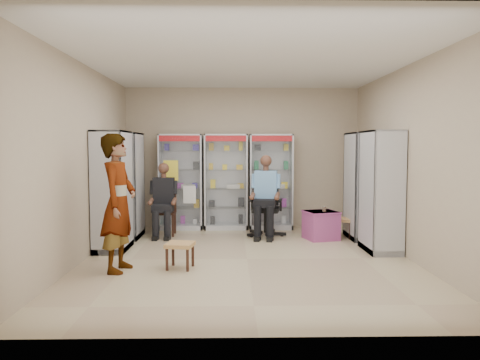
{
  "coord_description": "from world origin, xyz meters",
  "views": [
    {
      "loc": [
        -0.25,
        -7.13,
        1.72
      ],
      "look_at": [
        -0.09,
        0.7,
        1.18
      ],
      "focal_mm": 35.0,
      "sensor_mm": 36.0,
      "label": 1
    }
  ],
  "objects_px": {
    "cabinet_left_far": "(127,185)",
    "woven_stool_b": "(180,256)",
    "woven_stool_a": "(343,228)",
    "seated_shopkeeper": "(266,198)",
    "cabinet_back_left": "(181,182)",
    "wooden_chair": "(165,211)",
    "cabinet_back_mid": "(226,182)",
    "cabinet_back_right": "(271,182)",
    "office_chair": "(266,206)",
    "pink_trunk": "(321,225)",
    "standing_man": "(118,203)",
    "cabinet_right_far": "(362,186)",
    "cabinet_right_near": "(381,191)",
    "cabinet_left_near": "(113,191)"
  },
  "relations": [
    {
      "from": "cabinet_left_far",
      "to": "woven_stool_a",
      "type": "height_order",
      "value": "cabinet_left_far"
    },
    {
      "from": "seated_shopkeeper",
      "to": "woven_stool_a",
      "type": "relative_size",
      "value": 3.95
    },
    {
      "from": "cabinet_back_mid",
      "to": "cabinet_left_near",
      "type": "bearing_deg",
      "value": -132.8
    },
    {
      "from": "cabinet_right_far",
      "to": "woven_stool_b",
      "type": "distance_m",
      "value": 3.94
    },
    {
      "from": "cabinet_back_mid",
      "to": "cabinet_left_near",
      "type": "relative_size",
      "value": 1.0
    },
    {
      "from": "cabinet_back_left",
      "to": "wooden_chair",
      "type": "xyz_separation_m",
      "value": [
        -0.25,
        -0.73,
        -0.53
      ]
    },
    {
      "from": "cabinet_back_right",
      "to": "pink_trunk",
      "type": "bearing_deg",
      "value": -55.08
    },
    {
      "from": "cabinet_right_near",
      "to": "cabinet_left_near",
      "type": "height_order",
      "value": "same"
    },
    {
      "from": "pink_trunk",
      "to": "woven_stool_b",
      "type": "bearing_deg",
      "value": -139.38
    },
    {
      "from": "wooden_chair",
      "to": "cabinet_right_near",
      "type": "bearing_deg",
      "value": -21.64
    },
    {
      "from": "cabinet_back_left",
      "to": "cabinet_back_mid",
      "type": "bearing_deg",
      "value": 0.0
    },
    {
      "from": "cabinet_back_left",
      "to": "cabinet_back_right",
      "type": "distance_m",
      "value": 1.9
    },
    {
      "from": "cabinet_back_left",
      "to": "cabinet_back_mid",
      "type": "distance_m",
      "value": 0.95
    },
    {
      "from": "woven_stool_a",
      "to": "seated_shopkeeper",
      "type": "bearing_deg",
      "value": 174.41
    },
    {
      "from": "cabinet_right_near",
      "to": "woven_stool_b",
      "type": "height_order",
      "value": "cabinet_right_near"
    },
    {
      "from": "cabinet_back_mid",
      "to": "cabinet_right_far",
      "type": "distance_m",
      "value": 2.82
    },
    {
      "from": "office_chair",
      "to": "cabinet_back_mid",
      "type": "bearing_deg",
      "value": 142.62
    },
    {
      "from": "cabinet_left_far",
      "to": "woven_stool_b",
      "type": "height_order",
      "value": "cabinet_left_far"
    },
    {
      "from": "cabinet_back_left",
      "to": "cabinet_back_mid",
      "type": "height_order",
      "value": "same"
    },
    {
      "from": "cabinet_left_near",
      "to": "standing_man",
      "type": "distance_m",
      "value": 1.42
    },
    {
      "from": "cabinet_right_near",
      "to": "woven_stool_b",
      "type": "distance_m",
      "value": 3.47
    },
    {
      "from": "cabinet_back_left",
      "to": "cabinet_back_right",
      "type": "bearing_deg",
      "value": 0.0
    },
    {
      "from": "cabinet_left_far",
      "to": "cabinet_left_near",
      "type": "height_order",
      "value": "same"
    },
    {
      "from": "cabinet_right_far",
      "to": "pink_trunk",
      "type": "bearing_deg",
      "value": 95.5
    },
    {
      "from": "pink_trunk",
      "to": "woven_stool_a",
      "type": "height_order",
      "value": "pink_trunk"
    },
    {
      "from": "cabinet_back_mid",
      "to": "cabinet_right_near",
      "type": "bearing_deg",
      "value": -40.84
    },
    {
      "from": "cabinet_back_right",
      "to": "cabinet_right_far",
      "type": "relative_size",
      "value": 1.0
    },
    {
      "from": "cabinet_left_near",
      "to": "woven_stool_b",
      "type": "xyz_separation_m",
      "value": [
        1.26,
        -1.25,
        -0.81
      ]
    },
    {
      "from": "office_chair",
      "to": "cabinet_left_far",
      "type": "bearing_deg",
      "value": -168.31
    },
    {
      "from": "woven_stool_a",
      "to": "standing_man",
      "type": "distance_m",
      "value": 4.46
    },
    {
      "from": "pink_trunk",
      "to": "standing_man",
      "type": "distance_m",
      "value": 3.98
    },
    {
      "from": "cabinet_left_far",
      "to": "woven_stool_b",
      "type": "xyz_separation_m",
      "value": [
        1.26,
        -2.35,
        -0.81
      ]
    },
    {
      "from": "cabinet_back_right",
      "to": "office_chair",
      "type": "distance_m",
      "value": 0.95
    },
    {
      "from": "cabinet_left_far",
      "to": "standing_man",
      "type": "relative_size",
      "value": 1.04
    },
    {
      "from": "wooden_chair",
      "to": "pink_trunk",
      "type": "distance_m",
      "value": 3.04
    },
    {
      "from": "cabinet_back_mid",
      "to": "cabinet_left_near",
      "type": "height_order",
      "value": "same"
    },
    {
      "from": "wooden_chair",
      "to": "cabinet_right_far",
      "type": "bearing_deg",
      "value": -6.04
    },
    {
      "from": "cabinet_back_mid",
      "to": "woven_stool_a",
      "type": "relative_size",
      "value": 5.34
    },
    {
      "from": "cabinet_back_left",
      "to": "cabinet_left_far",
      "type": "xyz_separation_m",
      "value": [
        -0.93,
        -0.93,
        0.0
      ]
    },
    {
      "from": "office_chair",
      "to": "woven_stool_b",
      "type": "distance_m",
      "value": 2.84
    },
    {
      "from": "cabinet_right_far",
      "to": "woven_stool_a",
      "type": "bearing_deg",
      "value": 73.85
    },
    {
      "from": "office_chair",
      "to": "cabinet_left_near",
      "type": "bearing_deg",
      "value": -146.14
    },
    {
      "from": "seated_shopkeeper",
      "to": "cabinet_left_far",
      "type": "bearing_deg",
      "value": -169.38
    },
    {
      "from": "cabinet_back_left",
      "to": "pink_trunk",
      "type": "bearing_deg",
      "value": -23.74
    },
    {
      "from": "cabinet_right_far",
      "to": "standing_man",
      "type": "height_order",
      "value": "cabinet_right_far"
    },
    {
      "from": "cabinet_left_far",
      "to": "cabinet_left_near",
      "type": "distance_m",
      "value": 1.1
    },
    {
      "from": "seated_shopkeeper",
      "to": "pink_trunk",
      "type": "relative_size",
      "value": 2.67
    },
    {
      "from": "cabinet_back_mid",
      "to": "wooden_chair",
      "type": "height_order",
      "value": "cabinet_back_mid"
    },
    {
      "from": "cabinet_left_far",
      "to": "seated_shopkeeper",
      "type": "bearing_deg",
      "value": 90.85
    },
    {
      "from": "cabinet_right_far",
      "to": "cabinet_left_near",
      "type": "relative_size",
      "value": 1.0
    }
  ]
}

